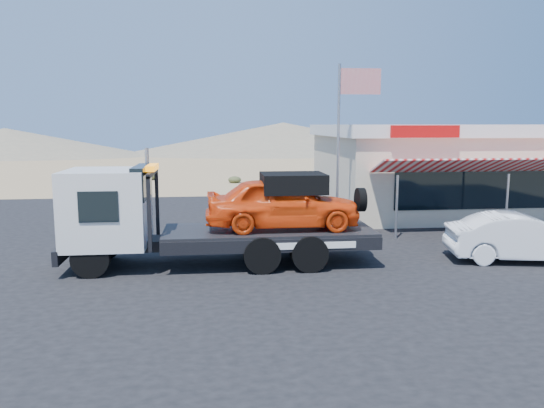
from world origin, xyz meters
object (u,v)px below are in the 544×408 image
object	(u,v)px
tow_truck	(213,212)
white_sedan	(522,238)
jerky_store	(439,167)
flagpole	(345,129)

from	to	relation	value
tow_truck	white_sedan	bearing A→B (deg)	-4.30
white_sedan	jerky_store	xyz separation A→B (m)	(1.45, 9.02, 1.29)
white_sedan	flagpole	size ratio (longest dim) A/B	0.69
tow_truck	jerky_store	world-z (taller)	jerky_store
tow_truck	jerky_store	distance (m)	13.25
flagpole	white_sedan	bearing A→B (deg)	-47.84
white_sedan	flagpole	xyz separation A→B (m)	(-4.12, 4.55, 3.06)
jerky_store	flagpole	size ratio (longest dim) A/B	1.73
tow_truck	white_sedan	world-z (taller)	tow_truck
flagpole	jerky_store	bearing A→B (deg)	38.79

